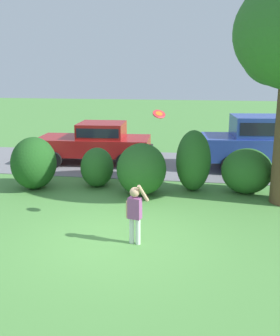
{
  "coord_description": "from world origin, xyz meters",
  "views": [
    {
      "loc": [
        1.71,
        -7.42,
        3.47
      ],
      "look_at": [
        0.21,
        1.87,
        1.1
      ],
      "focal_mm": 41.58,
      "sensor_mm": 36.0,
      "label": 1
    }
  ],
  "objects_px": {
    "parked_sedan": "(96,141)",
    "child_thrower": "(135,211)",
    "frisbee": "(159,114)",
    "parked_suv": "(267,140)"
  },
  "relations": [
    {
      "from": "parked_sedan",
      "to": "child_thrower",
      "type": "distance_m",
      "value": 7.36
    },
    {
      "from": "frisbee",
      "to": "parked_sedan",
      "type": "bearing_deg",
      "value": 117.75
    },
    {
      "from": "parked_suv",
      "to": "child_thrower",
      "type": "xyz_separation_m",
      "value": [
        -3.58,
        -6.87,
        -0.36
      ]
    },
    {
      "from": "child_thrower",
      "to": "frisbee",
      "type": "distance_m",
      "value": 2.17
    },
    {
      "from": "parked_sedan",
      "to": "frisbee",
      "type": "bearing_deg",
      "value": -62.25
    },
    {
      "from": "parked_sedan",
      "to": "frisbee",
      "type": "xyz_separation_m",
      "value": [
        3.02,
        -5.74,
        1.7
      ]
    },
    {
      "from": "parked_sedan",
      "to": "parked_suv",
      "type": "distance_m",
      "value": 6.26
    },
    {
      "from": "parked_sedan",
      "to": "frisbee",
      "type": "height_order",
      "value": "frisbee"
    },
    {
      "from": "child_thrower",
      "to": "frisbee",
      "type": "xyz_separation_m",
      "value": [
        0.34,
        1.11,
        1.83
      ]
    },
    {
      "from": "parked_sedan",
      "to": "parked_suv",
      "type": "xyz_separation_m",
      "value": [
        6.26,
        0.01,
        0.23
      ]
    }
  ]
}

